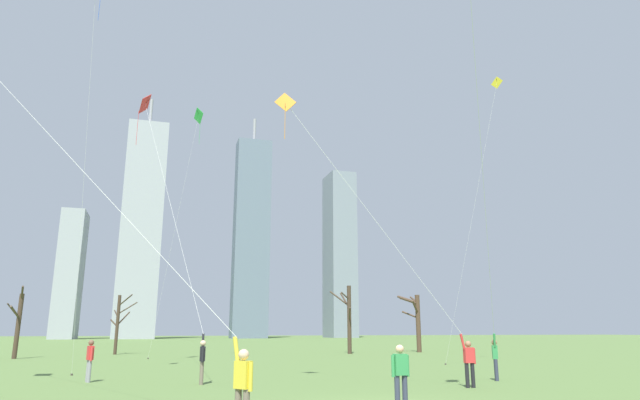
% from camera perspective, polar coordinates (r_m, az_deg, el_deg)
% --- Properties ---
extents(kite_flyer_foreground_left_purple, '(10.80, 9.58, 13.93)m').
position_cam_1_polar(kite_flyer_foreground_left_purple, '(13.53, -19.11, -5.23)').
color(kite_flyer_foreground_left_purple, '#726656').
rests_on(kite_flyer_foreground_left_purple, ground).
extents(kite_flyer_foreground_right_red, '(3.79, 13.17, 16.82)m').
position_cam_1_polar(kite_flyer_foreground_right_red, '(25.34, -14.61, -6.01)').
color(kite_flyer_foreground_right_red, '#726656').
rests_on(kite_flyer_foreground_right_red, ground).
extents(kite_flyer_midfield_center_teal, '(6.44, 9.25, 14.83)m').
position_cam_1_polar(kite_flyer_midfield_center_teal, '(22.05, 17.59, -8.92)').
color(kite_flyer_midfield_center_teal, '#33384C').
rests_on(kite_flyer_midfield_center_teal, ground).
extents(kite_flyer_midfield_left_orange, '(7.20, 1.99, 11.25)m').
position_cam_1_polar(kite_flyer_midfield_left_orange, '(20.67, 13.31, -13.23)').
color(kite_flyer_midfield_left_orange, black).
rests_on(kite_flyer_midfield_left_orange, ground).
extents(bystander_strolling_midfield, '(0.51, 0.22, 1.62)m').
position_cam_1_polar(bystander_strolling_midfield, '(14.92, 8.51, -17.65)').
color(bystander_strolling_midfield, '#33384C').
rests_on(bystander_strolling_midfield, ground).
extents(bystander_far_off_by_trees, '(0.30, 0.49, 1.62)m').
position_cam_1_polar(bystander_far_off_by_trees, '(24.09, -23.16, -15.15)').
color(bystander_far_off_by_trees, gray).
rests_on(bystander_far_off_by_trees, ground).
extents(distant_kite_low_near_trees_yellow, '(3.46, 3.12, 17.75)m').
position_cam_1_polar(distant_kite_low_near_trees_yellow, '(36.00, 17.50, 7.85)').
color(distant_kite_low_near_trees_yellow, yellow).
rests_on(distant_kite_low_near_trees_yellow, ground).
extents(distant_kite_drifting_right_green, '(2.82, 2.53, 18.79)m').
position_cam_1_polar(distant_kite_drifting_right_green, '(43.05, -13.00, 7.25)').
color(distant_kite_drifting_right_green, green).
rests_on(distant_kite_drifting_right_green, ground).
extents(distant_kite_drifting_left_blue, '(0.67, 3.98, 18.62)m').
position_cam_1_polar(distant_kite_drifting_left_blue, '(28.92, -22.71, 18.37)').
color(distant_kite_drifting_left_blue, blue).
rests_on(distant_kite_drifting_left_blue, ground).
extents(bare_tree_right_of_center, '(1.72, 2.94, 5.88)m').
position_cam_1_polar(bare_tree_right_of_center, '(48.79, 3.03, -12.22)').
color(bare_tree_right_of_center, '#423326').
rests_on(bare_tree_right_of_center, ground).
extents(bare_tree_left_of_center, '(2.23, 3.03, 5.30)m').
position_cam_1_polar(bare_tree_left_of_center, '(52.92, 10.14, -12.19)').
color(bare_tree_left_of_center, '#4C3828').
rests_on(bare_tree_left_of_center, ground).
extents(bare_tree_center, '(0.98, 2.04, 5.15)m').
position_cam_1_polar(bare_tree_center, '(45.66, -29.31, -11.27)').
color(bare_tree_center, '#423326').
rests_on(bare_tree_center, ground).
extents(bare_tree_far_right_edge, '(2.20, 3.23, 4.97)m').
position_cam_1_polar(bare_tree_far_right_edge, '(50.45, -20.56, -11.97)').
color(bare_tree_far_right_edge, '#423326').
rests_on(bare_tree_far_right_edge, ground).
extents(skyline_squat_block, '(7.28, 10.33, 46.90)m').
position_cam_1_polar(skyline_squat_block, '(156.29, 2.10, -5.71)').
color(skyline_squat_block, gray).
rests_on(skyline_squat_block, ground).
extents(skyline_short_annex, '(5.18, 10.43, 29.93)m').
position_cam_1_polar(skyline_short_annex, '(141.84, -24.95, -7.11)').
color(skyline_short_annex, '#9EA3AD').
rests_on(skyline_short_annex, ground).
extents(skyline_mid_tower_right, '(9.15, 6.01, 59.57)m').
position_cam_1_polar(skyline_mid_tower_right, '(144.68, -7.28, -3.80)').
color(skyline_mid_tower_right, slate).
rests_on(skyline_mid_tower_right, ground).
extents(skyline_mid_tower_left, '(9.73, 8.65, 61.05)m').
position_cam_1_polar(skyline_mid_tower_left, '(141.00, -18.33, -2.79)').
color(skyline_mid_tower_left, '#9EA3AD').
rests_on(skyline_mid_tower_left, ground).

